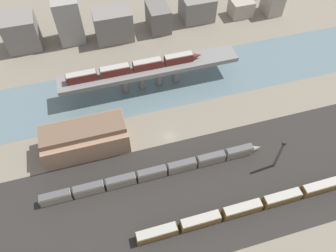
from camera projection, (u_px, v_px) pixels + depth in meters
ground_plane at (169, 136)px, 120.29m from camera, size 400.00×400.00×0.00m
railbed_yard at (190, 194)px, 106.03m from camera, size 280.00×42.00×0.01m
river_water at (151, 85)px, 136.68m from camera, size 320.00×28.92×0.01m
bridge at (150, 71)px, 130.43m from camera, size 72.11×8.89×9.89m
train_on_bridge at (135, 67)px, 126.55m from camera, size 53.84×3.01×3.59m
train_yard_near at (267, 202)px, 102.17m from camera, size 84.82×3.03×3.77m
train_yard_mid at (155, 173)px, 108.57m from camera, size 75.93×2.61×3.99m
warehouse_building at (85, 138)px, 113.28m from camera, size 29.05×13.22×11.13m
signal_tower at (279, 155)px, 107.23m from camera, size 1.00×0.88×13.70m
city_block_far_left at (22, 33)px, 146.60m from camera, size 14.40×12.84×15.22m
city_block_left at (69, 20)px, 147.69m from camera, size 11.25×11.89×21.12m
city_block_center at (113, 25)px, 150.83m from camera, size 17.12×12.01×14.43m
city_block_right at (158, 17)px, 156.76m from camera, size 9.66×14.41×11.85m
city_block_far_right at (197, 7)px, 161.99m from camera, size 15.45×13.43×11.89m
city_block_tall at (241, 8)px, 165.13m from camera, size 10.87×9.15×8.09m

